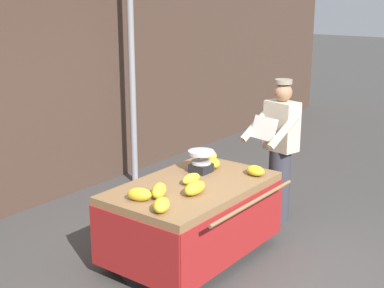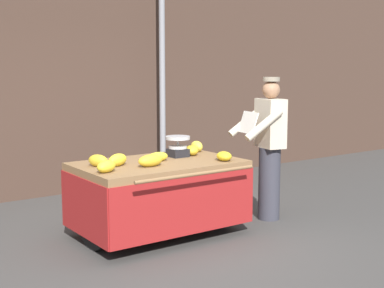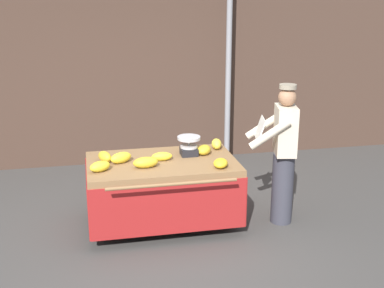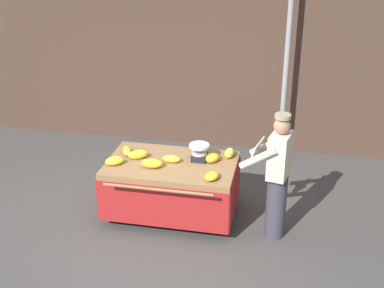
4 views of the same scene
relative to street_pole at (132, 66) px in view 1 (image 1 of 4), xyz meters
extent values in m
plane|color=#423F3D|center=(-1.50, -2.62, -1.69)|extent=(60.00, 60.00, 0.00)
cube|color=#473328|center=(-1.50, 0.48, 0.08)|extent=(16.00, 0.24, 3.55)
cylinder|color=gray|center=(0.00, 0.00, 0.00)|extent=(0.09, 0.09, 3.38)
cube|color=olive|center=(-1.40, -2.11, -0.91)|extent=(1.75, 1.08, 0.08)
cylinder|color=black|center=(-2.19, -2.11, -1.32)|extent=(0.05, 0.74, 0.74)
cylinder|color=#B7B7BC|center=(-2.22, -2.11, -1.32)|extent=(0.01, 0.13, 0.13)
cylinder|color=black|center=(-0.60, -2.11, -1.32)|extent=(0.05, 0.74, 0.74)
cylinder|color=#B7B7BC|center=(-0.57, -2.11, -1.32)|extent=(0.01, 0.13, 0.13)
cylinder|color=#4C4742|center=(-1.40, -1.65, -1.32)|extent=(0.05, 0.05, 0.74)
cube|color=maroon|center=(-1.40, -2.65, -1.25)|extent=(1.75, 0.02, 0.60)
cube|color=maroon|center=(-1.40, -1.57, -1.25)|extent=(1.75, 0.02, 0.60)
cube|color=maroon|center=(-2.27, -2.11, -1.25)|extent=(0.02, 1.08, 0.60)
cube|color=maroon|center=(-0.52, -2.11, -1.25)|extent=(0.02, 1.08, 0.60)
cylinder|color=olive|center=(-1.40, -2.83, -0.89)|extent=(1.40, 0.04, 0.04)
cube|color=black|center=(-1.04, -1.96, -0.82)|extent=(0.20, 0.20, 0.09)
cylinder|color=#B7B7BC|center=(-1.04, -1.96, -0.72)|extent=(0.02, 0.02, 0.11)
cylinder|color=#B7B7BC|center=(-1.04, -1.96, -0.65)|extent=(0.28, 0.28, 0.04)
cylinder|color=#B7B7BC|center=(-1.04, -1.96, -0.76)|extent=(0.21, 0.21, 0.03)
ellipsoid|color=yellow|center=(-2.12, -2.33, -0.81)|extent=(0.29, 0.25, 0.12)
ellipsoid|color=yellow|center=(-0.65, -1.79, -0.80)|extent=(0.16, 0.23, 0.13)
ellipsoid|color=gold|center=(-1.61, -2.31, -0.81)|extent=(0.30, 0.17, 0.13)
ellipsoid|color=gold|center=(-0.78, -2.48, -0.82)|extent=(0.23, 0.27, 0.10)
ellipsoid|color=yellow|center=(-1.87, -2.09, -0.81)|extent=(0.30, 0.24, 0.13)
ellipsoid|color=gold|center=(-0.86, -1.98, -0.81)|extent=(0.26, 0.27, 0.12)
ellipsoid|color=yellow|center=(-1.39, -2.10, -0.82)|extent=(0.25, 0.12, 0.10)
ellipsoid|color=gold|center=(-2.05, -2.01, -0.81)|extent=(0.21, 0.26, 0.13)
cylinder|color=#383842|center=(0.04, -2.32, -1.25)|extent=(0.26, 0.26, 0.88)
cube|color=beige|center=(0.04, -2.32, -0.52)|extent=(0.31, 0.42, 0.58)
sphere|color=#9E7051|center=(0.04, -2.32, -0.13)|extent=(0.21, 0.21, 0.21)
cylinder|color=gray|center=(0.04, -2.32, 0.00)|extent=(0.20, 0.20, 0.05)
cylinder|color=beige|center=(-0.21, -2.48, -0.51)|extent=(0.49, 0.19, 0.37)
cylinder|color=beige|center=(-0.12, -2.07, -0.51)|extent=(0.49, 0.19, 0.37)
cube|color=silver|center=(-0.25, -2.26, -0.50)|extent=(0.16, 0.35, 0.25)
camera|label=1|loc=(-5.49, -5.24, 0.98)|focal=51.12mm
camera|label=2|loc=(-4.46, -7.04, 0.15)|focal=51.08mm
camera|label=3|loc=(-2.22, -7.74, 1.07)|focal=47.72mm
camera|label=4|loc=(0.13, -8.14, 2.24)|focal=48.04mm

